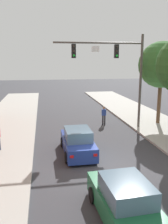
{
  "coord_description": "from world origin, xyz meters",
  "views": [
    {
      "loc": [
        -3.31,
        -11.66,
        5.66
      ],
      "look_at": [
        -0.43,
        5.03,
        2.0
      ],
      "focal_mm": 38.64,
      "sensor_mm": 36.0,
      "label": 1
    }
  ],
  "objects": [
    {
      "name": "ground_plane",
      "position": [
        0.0,
        0.0,
        0.0
      ],
      "size": [
        120.0,
        120.0,
        0.0
      ],
      "primitive_type": "plane",
      "color": "#38383D"
    },
    {
      "name": "street_tree_second",
      "position": [
        6.78,
        7.84,
        5.25
      ],
      "size": [
        3.95,
        3.95,
        7.09
      ],
      "color": "brown",
      "rests_on": "sidewalk_right"
    },
    {
      "name": "car_following_green",
      "position": [
        -0.59,
        -4.34,
        0.72
      ],
      "size": [
        2.01,
        4.32,
        1.6
      ],
      "color": "#1E663D",
      "rests_on": "ground"
    },
    {
      "name": "traffic_signal_mast",
      "position": [
        2.56,
        7.02,
        5.37
      ],
      "size": [
        7.14,
        0.38,
        7.5
      ],
      "color": "#514C47",
      "rests_on": "sidewalk_right"
    },
    {
      "name": "pedestrian_crossing_road",
      "position": [
        1.96,
        8.55,
        0.91
      ],
      "size": [
        0.36,
        0.22,
        1.64
      ],
      "color": "#333338",
      "rests_on": "ground"
    },
    {
      "name": "car_lead_blue",
      "position": [
        -1.31,
        2.24,
        0.72
      ],
      "size": [
        1.87,
        4.26,
        1.6
      ],
      "color": "navy",
      "rests_on": "ground"
    }
  ]
}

